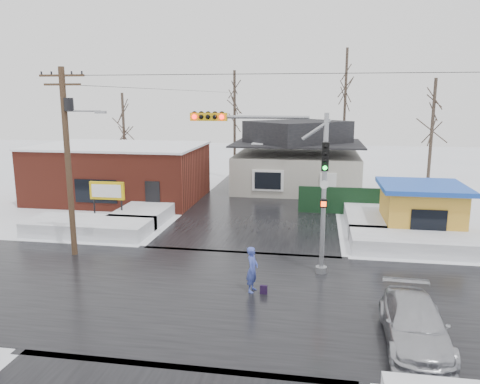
% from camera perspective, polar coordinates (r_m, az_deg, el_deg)
% --- Properties ---
extents(ground, '(120.00, 120.00, 0.00)m').
position_cam_1_polar(ground, '(18.87, -2.67, -12.38)').
color(ground, white).
rests_on(ground, ground).
extents(road_ns, '(10.00, 120.00, 0.02)m').
position_cam_1_polar(road_ns, '(18.86, -2.67, -12.35)').
color(road_ns, black).
rests_on(road_ns, ground).
extents(road_ew, '(120.00, 10.00, 0.02)m').
position_cam_1_polar(road_ew, '(18.86, -2.67, -12.35)').
color(road_ew, black).
rests_on(road_ew, ground).
extents(snowbank_nw, '(7.00, 3.00, 0.80)m').
position_cam_1_polar(snowbank_nw, '(27.97, -17.90, -4.05)').
color(snowbank_nw, white).
rests_on(snowbank_nw, ground).
extents(snowbank_ne, '(7.00, 3.00, 0.80)m').
position_cam_1_polar(snowbank_ne, '(25.48, 21.22, -5.79)').
color(snowbank_ne, white).
rests_on(snowbank_ne, ground).
extents(snowbank_nside_w, '(3.00, 8.00, 0.80)m').
position_cam_1_polar(snowbank_nside_w, '(31.61, -10.53, -1.91)').
color(snowbank_nside_w, white).
rests_on(snowbank_nside_w, ground).
extents(snowbank_nside_e, '(3.00, 8.00, 0.80)m').
position_cam_1_polar(snowbank_nside_e, '(29.93, 15.59, -2.91)').
color(snowbank_nside_e, white).
rests_on(snowbank_nside_e, ground).
extents(traffic_signal, '(6.05, 0.68, 7.00)m').
position_cam_1_polar(traffic_signal, '(20.10, 5.81, 2.58)').
color(traffic_signal, gray).
rests_on(traffic_signal, ground).
extents(utility_pole, '(3.15, 0.44, 9.00)m').
position_cam_1_polar(utility_pole, '(23.57, -20.16, 4.66)').
color(utility_pole, '#382619').
rests_on(utility_pole, ground).
extents(brick_building, '(12.20, 8.20, 4.12)m').
position_cam_1_polar(brick_building, '(36.41, -14.42, 2.37)').
color(brick_building, maroon).
rests_on(brick_building, ground).
extents(marquee_sign, '(2.20, 0.21, 2.55)m').
position_cam_1_polar(marquee_sign, '(29.80, -15.90, 0.01)').
color(marquee_sign, black).
rests_on(marquee_sign, ground).
extents(house, '(10.40, 8.40, 5.76)m').
position_cam_1_polar(house, '(39.21, 6.99, 4.09)').
color(house, '#ADAA9C').
rests_on(house, ground).
extents(kiosk, '(4.60, 4.60, 2.88)m').
position_cam_1_polar(kiosk, '(28.15, 21.18, -1.94)').
color(kiosk, gold).
rests_on(kiosk, ground).
extents(fence, '(8.00, 0.12, 1.80)m').
position_cam_1_polar(fence, '(31.70, 14.38, -1.11)').
color(fence, black).
rests_on(fence, ground).
extents(tree_far_left, '(3.00, 3.00, 10.00)m').
position_cam_1_polar(tree_far_left, '(43.54, -0.67, 11.94)').
color(tree_far_left, '#332821').
rests_on(tree_far_left, ground).
extents(tree_far_mid, '(3.00, 3.00, 12.00)m').
position_cam_1_polar(tree_far_mid, '(44.95, 12.82, 13.68)').
color(tree_far_mid, '#332821').
rests_on(tree_far_mid, ground).
extents(tree_far_right, '(3.00, 3.00, 9.00)m').
position_cam_1_polar(tree_far_right, '(37.78, 22.58, 9.93)').
color(tree_far_right, '#332821').
rests_on(tree_far_right, ground).
extents(tree_far_west, '(3.00, 3.00, 8.00)m').
position_cam_1_polar(tree_far_west, '(44.54, -14.09, 9.55)').
color(tree_far_west, '#332821').
rests_on(tree_far_west, ground).
extents(pedestrian, '(0.55, 0.74, 1.84)m').
position_cam_1_polar(pedestrian, '(18.77, 1.51, -9.46)').
color(pedestrian, '#3C4CAA').
rests_on(pedestrian, ground).
extents(car, '(2.00, 4.66, 1.34)m').
position_cam_1_polar(car, '(16.13, 20.52, -14.88)').
color(car, '#B1B2B8').
rests_on(car, ground).
extents(shopping_bag, '(0.29, 0.14, 0.35)m').
position_cam_1_polar(shopping_bag, '(18.82, 2.90, -11.86)').
color(shopping_bag, black).
rests_on(shopping_bag, ground).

